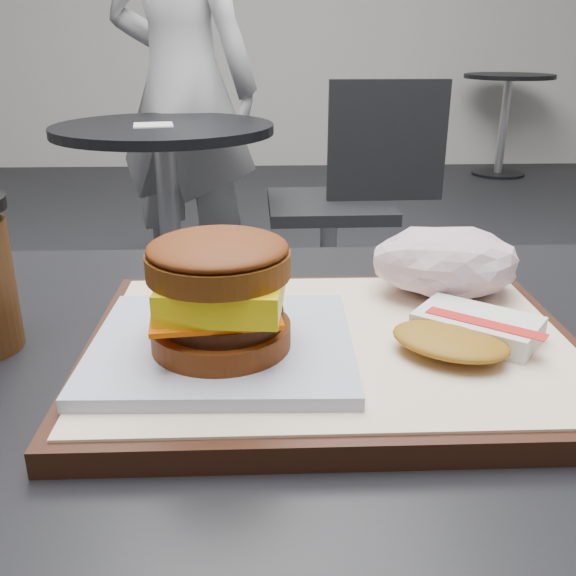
# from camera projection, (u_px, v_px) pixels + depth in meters

# --- Properties ---
(customer_table) EXTENTS (0.80, 0.60, 0.77)m
(customer_table) POSITION_uv_depth(u_px,v_px,m) (308.00, 553.00, 0.56)
(customer_table) COLOR #A5A5AA
(customer_table) RESTS_ON ground
(serving_tray) EXTENTS (0.38, 0.28, 0.02)m
(serving_tray) POSITION_uv_depth(u_px,v_px,m) (333.00, 349.00, 0.50)
(serving_tray) COLOR black
(serving_tray) RESTS_ON customer_table
(breakfast_sandwich) EXTENTS (0.19, 0.17, 0.09)m
(breakfast_sandwich) POSITION_uv_depth(u_px,v_px,m) (221.00, 306.00, 0.46)
(breakfast_sandwich) COLOR silver
(breakfast_sandwich) RESTS_ON serving_tray
(hash_brown) EXTENTS (0.14, 0.13, 0.02)m
(hash_brown) POSITION_uv_depth(u_px,v_px,m) (465.00, 332.00, 0.48)
(hash_brown) COLOR white
(hash_brown) RESTS_ON serving_tray
(crumpled_wrapper) EXTENTS (0.13, 0.10, 0.06)m
(crumpled_wrapper) POSITION_uv_depth(u_px,v_px,m) (446.00, 262.00, 0.58)
(crumpled_wrapper) COLOR silver
(crumpled_wrapper) RESTS_ON serving_tray
(neighbor_table) EXTENTS (0.70, 0.70, 0.75)m
(neighbor_table) POSITION_uv_depth(u_px,v_px,m) (167.00, 187.00, 2.10)
(neighbor_table) COLOR black
(neighbor_table) RESTS_ON ground
(napkin) EXTENTS (0.14, 0.14, 0.00)m
(napkin) POSITION_uv_depth(u_px,v_px,m) (153.00, 125.00, 1.99)
(napkin) COLOR white
(napkin) RESTS_ON neighbor_table
(neighbor_chair) EXTENTS (0.60, 0.43, 0.88)m
(neighbor_chair) POSITION_uv_depth(u_px,v_px,m) (349.00, 191.00, 2.21)
(neighbor_chair) COLOR #A3A3A8
(neighbor_chair) RESTS_ON ground
(patron) EXTENTS (0.72, 0.62, 1.67)m
(patron) POSITION_uv_depth(u_px,v_px,m) (182.00, 86.00, 2.42)
(patron) COLOR silver
(patron) RESTS_ON ground
(bg_table_far) EXTENTS (0.66, 0.66, 0.75)m
(bg_table_far) POSITION_uv_depth(u_px,v_px,m) (506.00, 100.00, 4.82)
(bg_table_far) COLOR black
(bg_table_far) RESTS_ON ground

